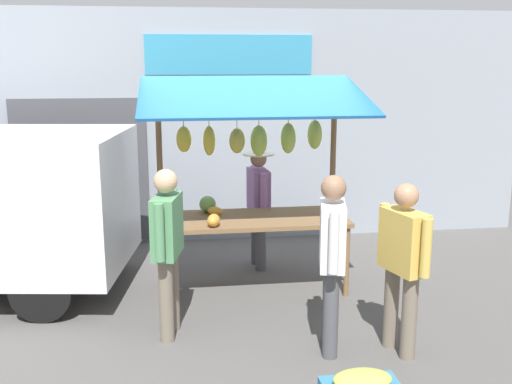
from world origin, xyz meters
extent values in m
plane|color=#514F4C|center=(0.00, 0.00, 0.00)|extent=(40.00, 40.00, 0.00)
cube|color=#8C939E|center=(0.00, -2.20, 1.70)|extent=(9.00, 0.25, 3.40)
cube|color=teal|center=(0.06, -2.06, 2.75)|extent=(2.40, 0.06, 0.56)
cube|color=#47474C|center=(2.22, -2.07, 1.10)|extent=(1.90, 0.04, 2.10)
cube|color=brown|center=(0.00, 0.00, 0.85)|extent=(2.20, 0.90, 0.05)
cylinder|color=brown|center=(1.04, 0.39, 0.41)|extent=(0.06, 0.06, 0.83)
cylinder|color=brown|center=(-1.04, 0.39, 0.41)|extent=(0.06, 0.06, 0.83)
cylinder|color=brown|center=(1.04, -0.39, 0.41)|extent=(0.06, 0.06, 0.83)
cylinder|color=brown|center=(-1.04, -0.39, 0.41)|extent=(0.06, 0.06, 0.83)
cylinder|color=brown|center=(1.06, -0.40, 1.18)|extent=(0.07, 0.07, 2.35)
cylinder|color=brown|center=(-1.06, -0.40, 1.18)|extent=(0.07, 0.07, 2.35)
cylinder|color=brown|center=(0.00, -0.40, 2.15)|extent=(2.12, 0.06, 0.06)
cube|color=#19518C|center=(0.00, 0.15, 2.30)|extent=(2.50, 1.46, 0.39)
cylinder|color=brown|center=(-0.82, -0.39, 2.06)|extent=(0.01, 0.01, 0.18)
ellipsoid|color=#B2CC4C|center=(-0.82, -0.39, 1.79)|extent=(0.24, 0.25, 0.36)
cylinder|color=brown|center=(-0.49, -0.39, 2.04)|extent=(0.01, 0.01, 0.21)
ellipsoid|color=#B2CC4C|center=(-0.49, -0.39, 1.75)|extent=(0.21, 0.18, 0.37)
cylinder|color=brown|center=(-0.13, -0.41, 2.03)|extent=(0.01, 0.01, 0.24)
ellipsoid|color=#B2CC4C|center=(-0.13, -0.41, 1.72)|extent=(0.24, 0.21, 0.38)
cylinder|color=brown|center=(0.14, -0.37, 2.02)|extent=(0.01, 0.01, 0.26)
ellipsoid|color=gold|center=(0.14, -0.37, 1.74)|extent=(0.27, 0.26, 0.30)
cylinder|color=brown|center=(0.47, -0.35, 2.03)|extent=(0.01, 0.01, 0.23)
ellipsoid|color=yellow|center=(0.47, -0.35, 1.74)|extent=(0.19, 0.17, 0.35)
cylinder|color=brown|center=(0.77, -0.38, 2.03)|extent=(0.01, 0.01, 0.23)
ellipsoid|color=yellow|center=(0.77, -0.38, 1.76)|extent=(0.22, 0.19, 0.31)
sphere|color=#729E4C|center=(0.50, -0.32, 0.98)|extent=(0.20, 0.20, 0.20)
ellipsoid|color=gold|center=(0.43, -0.17, 0.93)|extent=(0.21, 0.17, 0.10)
ellipsoid|color=orange|center=(0.48, 0.33, 0.95)|extent=(0.19, 0.25, 0.14)
cylinder|color=#4C4C51|center=(-0.17, -0.88, 0.38)|extent=(0.14, 0.14, 0.77)
cylinder|color=#4C4C51|center=(-0.19, -0.62, 0.38)|extent=(0.14, 0.14, 0.77)
cube|color=#93669E|center=(-0.18, -0.75, 1.04)|extent=(0.26, 0.48, 0.54)
cylinder|color=#93669E|center=(-0.15, -1.04, 1.06)|extent=(0.09, 0.09, 0.50)
cylinder|color=#93669E|center=(-0.20, -0.46, 1.06)|extent=(0.09, 0.09, 0.50)
sphere|color=#8C664C|center=(-0.18, -0.75, 1.44)|extent=(0.21, 0.21, 0.21)
cylinder|color=beige|center=(-0.18, -0.75, 1.51)|extent=(0.40, 0.40, 0.02)
cylinder|color=#4C4C51|center=(-0.48, 1.79, 0.42)|extent=(0.14, 0.14, 0.83)
cylinder|color=#4C4C51|center=(-0.54, 1.52, 0.42)|extent=(0.14, 0.14, 0.83)
cube|color=silver|center=(-0.51, 1.65, 1.13)|extent=(0.33, 0.54, 0.59)
cylinder|color=silver|center=(-0.44, 1.96, 1.15)|extent=(0.09, 0.09, 0.54)
cylinder|color=silver|center=(-0.58, 1.35, 1.15)|extent=(0.09, 0.09, 0.54)
sphere|color=#8C664C|center=(-0.51, 1.65, 1.57)|extent=(0.23, 0.23, 0.23)
cylinder|color=#726656|center=(1.01, 1.25, 0.42)|extent=(0.14, 0.14, 0.83)
cylinder|color=#726656|center=(0.95, 0.98, 0.42)|extent=(0.14, 0.14, 0.83)
cube|color=#518C5B|center=(0.98, 1.12, 1.13)|extent=(0.32, 0.54, 0.59)
cylinder|color=#518C5B|center=(1.04, 1.42, 1.15)|extent=(0.09, 0.09, 0.54)
cylinder|color=#518C5B|center=(0.91, 0.82, 1.15)|extent=(0.09, 0.09, 0.54)
sphere|color=tan|center=(0.98, 1.12, 1.57)|extent=(0.23, 0.23, 0.23)
cylinder|color=#726656|center=(-1.18, 1.91, 0.40)|extent=(0.14, 0.14, 0.80)
cylinder|color=#726656|center=(-1.11, 1.65, 0.40)|extent=(0.14, 0.14, 0.80)
cube|color=gold|center=(-1.14, 1.78, 1.08)|extent=(0.35, 0.53, 0.57)
cylinder|color=gold|center=(-1.23, 2.07, 1.11)|extent=(0.09, 0.09, 0.52)
cylinder|color=gold|center=(-1.06, 1.49, 1.11)|extent=(0.09, 0.09, 0.52)
sphere|color=#A87A5B|center=(-1.14, 1.78, 1.51)|extent=(0.22, 0.22, 0.22)
cylinder|color=black|center=(2.30, 0.59, 0.33)|extent=(0.68, 0.27, 0.66)
cylinder|color=black|center=(2.06, -1.05, 0.33)|extent=(0.68, 0.27, 0.66)
ellipsoid|color=#B2CC4C|center=(-0.46, 2.79, 0.34)|extent=(0.45, 0.28, 0.12)
camera|label=1|loc=(0.90, 6.75, 2.70)|focal=42.26mm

